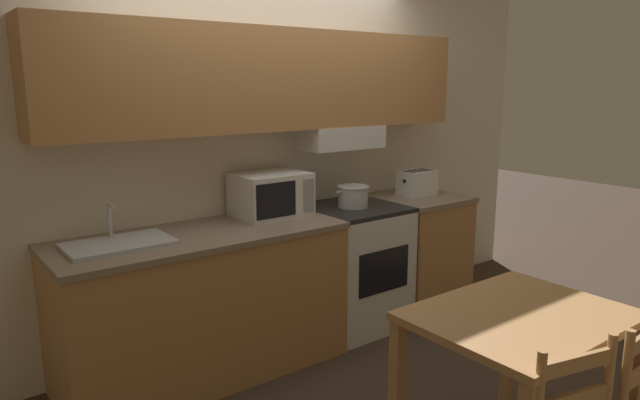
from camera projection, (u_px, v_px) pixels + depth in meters
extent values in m
plane|color=#3D2D23|center=(267.00, 327.00, 4.21)|extent=(16.00, 16.00, 0.00)
cube|color=silver|center=(261.00, 155.00, 3.97)|extent=(5.42, 0.05, 2.55)
cube|color=#B27A47|center=(274.00, 80.00, 3.73)|extent=(3.02, 0.32, 0.65)
cube|color=silver|center=(339.00, 137.00, 4.13)|extent=(0.62, 0.34, 0.16)
cube|color=#B27A47|center=(204.00, 306.00, 3.48)|extent=(1.72, 0.68, 0.86)
cube|color=#84705B|center=(201.00, 235.00, 3.38)|extent=(1.74, 0.70, 0.04)
cube|color=#B27A47|center=(415.00, 253.00, 4.57)|extent=(0.62, 0.68, 0.86)
cube|color=#84705B|center=(417.00, 198.00, 4.48)|extent=(0.64, 0.70, 0.04)
cube|color=silver|center=(353.00, 268.00, 4.19)|extent=(0.65, 0.66, 0.87)
cube|color=black|center=(353.00, 208.00, 4.10)|extent=(0.65, 0.66, 0.03)
cube|color=black|center=(384.00, 271.00, 3.92)|extent=(0.45, 0.01, 0.30)
cylinder|color=black|center=(350.00, 213.00, 3.91)|extent=(0.09, 0.09, 0.01)
cylinder|color=black|center=(381.00, 207.00, 4.08)|extent=(0.09, 0.09, 0.01)
cylinder|color=black|center=(326.00, 206.00, 4.12)|extent=(0.09, 0.09, 0.01)
cylinder|color=black|center=(357.00, 201.00, 4.29)|extent=(0.09, 0.09, 0.01)
cylinder|color=#B7BABF|center=(353.00, 197.00, 4.06)|extent=(0.22, 0.22, 0.15)
torus|color=#B7BABF|center=(353.00, 187.00, 4.04)|extent=(0.23, 0.23, 0.01)
cylinder|color=#B7BABF|center=(339.00, 192.00, 3.97)|extent=(0.05, 0.01, 0.01)
cylinder|color=#B7BABF|center=(367.00, 188.00, 4.12)|extent=(0.05, 0.01, 0.01)
cube|color=silver|center=(271.00, 194.00, 3.79)|extent=(0.47, 0.37, 0.29)
cube|color=black|center=(276.00, 200.00, 3.60)|extent=(0.29, 0.01, 0.22)
cube|color=gray|center=(309.00, 195.00, 3.75)|extent=(0.08, 0.01, 0.22)
cube|color=silver|center=(417.00, 183.00, 4.48)|extent=(0.27, 0.20, 0.20)
cube|color=black|center=(404.00, 181.00, 4.39)|extent=(0.01, 0.02, 0.02)
cube|color=black|center=(409.00, 172.00, 4.40)|extent=(0.04, 0.14, 0.01)
cube|color=black|center=(415.00, 171.00, 4.44)|extent=(0.04, 0.14, 0.01)
cube|color=black|center=(420.00, 171.00, 4.48)|extent=(0.04, 0.14, 0.01)
cube|color=black|center=(426.00, 170.00, 4.51)|extent=(0.04, 0.14, 0.01)
cube|color=#B7BABF|center=(119.00, 244.00, 3.09)|extent=(0.56, 0.35, 0.02)
cube|color=#4C4F54|center=(120.00, 244.00, 3.08)|extent=(0.47, 0.26, 0.01)
cylinder|color=#B7BABF|center=(110.00, 221.00, 3.17)|extent=(0.02, 0.02, 0.19)
cylinder|color=#B7BABF|center=(112.00, 206.00, 3.11)|extent=(0.02, 0.12, 0.02)
cube|color=#B27F4C|center=(521.00, 317.00, 2.51)|extent=(0.93, 0.73, 0.04)
cube|color=#B27F4C|center=(633.00, 397.00, 2.59)|extent=(0.06, 0.06, 0.74)
cube|color=#B27F4C|center=(396.00, 396.00, 2.59)|extent=(0.06, 0.06, 0.74)
cube|color=#B27F4C|center=(509.00, 345.00, 3.10)|extent=(0.06, 0.06, 0.74)
cylinder|color=#B27F4C|center=(608.00, 385.00, 2.15)|extent=(0.04, 0.04, 0.41)
cube|color=#B27F4C|center=(577.00, 363.00, 2.06)|extent=(0.34, 0.10, 0.06)
cube|color=#B27F4C|center=(574.00, 400.00, 2.09)|extent=(0.34, 0.10, 0.06)
cylinder|color=#B27F4C|center=(625.00, 380.00, 2.18)|extent=(0.04, 0.04, 0.41)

